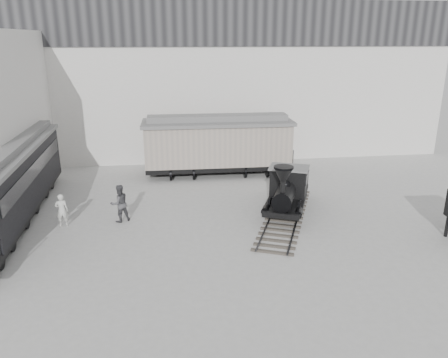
{
  "coord_description": "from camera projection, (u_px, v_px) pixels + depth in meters",
  "views": [
    {
      "loc": [
        -3.49,
        -16.45,
        8.61
      ],
      "look_at": [
        -0.78,
        3.64,
        2.0
      ],
      "focal_mm": 35.0,
      "sensor_mm": 36.0,
      "label": 1
    }
  ],
  "objects": [
    {
      "name": "locomotive",
      "position": [
        287.0,
        193.0,
        22.14
      ],
      "size": [
        4.93,
        8.42,
        2.96
      ],
      "rotation": [
        0.0,
        0.0,
        -0.4
      ],
      "color": "#3D3830",
      "rests_on": "ground"
    },
    {
      "name": "ground",
      "position": [
        253.0,
        249.0,
        18.61
      ],
      "size": [
        90.0,
        90.0,
        0.0
      ],
      "primitive_type": "plane",
      "color": "#9E9E9B"
    },
    {
      "name": "visitor_a",
      "position": [
        62.0,
        210.0,
        20.62
      ],
      "size": [
        0.64,
        0.47,
        1.63
      ],
      "primitive_type": "imported",
      "rotation": [
        0.0,
        0.0,
        3.28
      ],
      "color": "silver",
      "rests_on": "ground"
    },
    {
      "name": "passenger_coach",
      "position": [
        7.0,
        181.0,
        21.2
      ],
      "size": [
        3.25,
        13.37,
        3.56
      ],
      "rotation": [
        0.0,
        0.0,
        0.03
      ],
      "color": "black",
      "rests_on": "ground"
    },
    {
      "name": "boxcar",
      "position": [
        218.0,
        144.0,
        28.18
      ],
      "size": [
        9.63,
        3.16,
        3.92
      ],
      "rotation": [
        0.0,
        0.0,
        -0.02
      ],
      "color": "black",
      "rests_on": "ground"
    },
    {
      "name": "visitor_b",
      "position": [
        120.0,
        203.0,
        21.14
      ],
      "size": [
        1.14,
        1.05,
        1.88
      ],
      "primitive_type": "imported",
      "rotation": [
        0.0,
        0.0,
        3.62
      ],
      "color": "#454549",
      "rests_on": "ground"
    },
    {
      "name": "north_wall",
      "position": [
        214.0,
        82.0,
        31.01
      ],
      "size": [
        34.0,
        2.51,
        11.0
      ],
      "color": "silver",
      "rests_on": "ground"
    }
  ]
}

